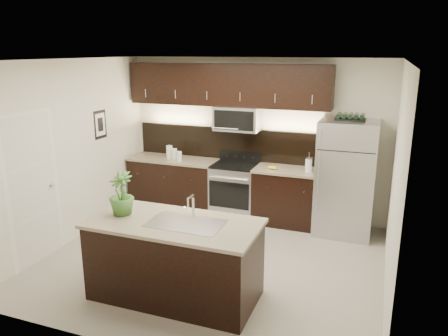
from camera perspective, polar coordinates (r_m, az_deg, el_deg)
name	(u,v)px	position (r m, az deg, el deg)	size (l,w,h in m)	color
ground	(212,260)	(6.19, -1.56, -11.93)	(4.50, 4.50, 0.00)	gray
room_walls	(202,140)	(5.63, -2.87, 3.65)	(4.52, 4.02, 2.71)	beige
counter_run	(224,189)	(7.62, -0.03, -2.76)	(3.51, 0.65, 0.94)	black
upper_fixtures	(228,92)	(7.40, 0.57, 9.94)	(3.49, 0.40, 1.66)	black
island	(175,259)	(5.20, -6.42, -11.76)	(1.96, 0.96, 0.94)	black
sink_faucet	(186,222)	(4.95, -4.97, -7.02)	(0.84, 0.50, 0.28)	silver
refrigerator	(346,178)	(7.02, 15.62, -1.26)	(0.87, 0.78, 1.80)	#B2B2B7
wine_rack	(350,117)	(6.82, 16.19, 6.41)	(0.44, 0.28, 0.10)	black
plant	(121,194)	(5.25, -13.26, -3.27)	(0.29, 0.29, 0.51)	#366227
canisters	(173,154)	(7.75, -6.67, 1.86)	(0.34, 0.20, 0.24)	silver
french_press	(309,165)	(7.05, 10.99, 0.44)	(0.11, 0.11, 0.32)	silver
bananas	(271,167)	(7.16, 6.12, 0.12)	(0.17, 0.13, 0.05)	gold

